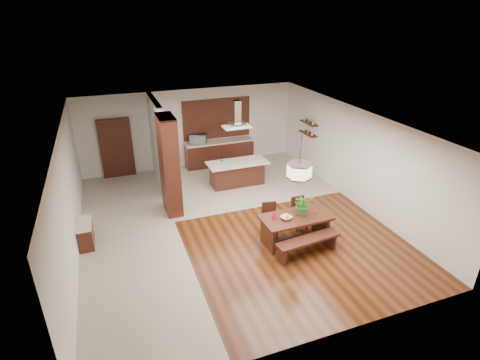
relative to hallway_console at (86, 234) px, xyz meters
name	(u,v)px	position (x,y,z in m)	size (l,w,h in m)	color
room_shell	(229,154)	(3.81, -0.20, 1.75)	(9.00, 9.04, 2.92)	#3D1C0B
tile_hallway	(131,240)	(1.06, -0.20, -0.31)	(2.50, 9.00, 0.01)	#B5AB97
tile_kitchen	(241,180)	(5.06, 2.30, -0.31)	(5.50, 4.00, 0.01)	#B5AB97
soffit_band	(229,123)	(3.81, -0.20, 2.57)	(8.00, 9.00, 0.02)	#412010
partition_pier	(169,166)	(2.41, 1.00, 1.14)	(0.45, 1.00, 2.90)	black
partition_stub	(158,143)	(2.41, 3.10, 1.14)	(0.18, 2.40, 2.90)	silver
hallway_console	(86,234)	(0.00, 0.00, 0.00)	(0.37, 0.88, 0.63)	black
hallway_doorway	(117,148)	(1.11, 4.20, 0.74)	(1.10, 0.20, 2.10)	black
rear_counter	(219,153)	(4.81, 4.00, 0.16)	(2.60, 0.62, 0.95)	black
kitchen_window	(216,119)	(4.81, 4.26, 1.44)	(2.60, 0.08, 1.50)	#9F5A2F
shelf_lower	(308,134)	(7.68, 2.40, 1.08)	(0.26, 0.90, 0.04)	black
shelf_upper	(309,123)	(7.68, 2.40, 1.49)	(0.26, 0.90, 0.04)	black
dining_table	(295,223)	(5.06, -1.71, 0.23)	(1.80, 0.93, 0.74)	black
dining_bench	(308,247)	(5.08, -2.35, -0.08)	(1.67, 0.36, 0.47)	black
dining_chair_left	(270,220)	(4.60, -1.18, 0.13)	(0.39, 0.39, 0.88)	black
dining_chair_right	(300,213)	(5.49, -1.15, 0.13)	(0.39, 0.39, 0.88)	black
pendant_lantern	(300,161)	(5.06, -1.71, 1.93)	(0.64, 0.64, 1.31)	beige
foliage_plant	(303,204)	(5.28, -1.66, 0.70)	(0.50, 0.43, 0.55)	#2E7727
fruit_bowl	(286,217)	(4.78, -1.73, 0.46)	(0.28, 0.28, 0.07)	#BBB1A4
napkin_cone	(275,215)	(4.51, -1.62, 0.54)	(0.14, 0.14, 0.22)	red
gold_ornament	(316,213)	(5.58, -1.81, 0.47)	(0.06, 0.06, 0.09)	gold
kitchen_island	(237,173)	(4.83, 2.04, 0.11)	(2.03, 0.89, 0.84)	black
range_hood	(237,114)	(4.83, 2.05, 2.15)	(0.90, 0.55, 0.87)	silver
island_cup	(250,160)	(5.26, 1.96, 0.57)	(0.13, 0.13, 0.10)	silver
microwave	(198,139)	(4.00, 3.98, 0.80)	(0.60, 0.40, 0.33)	silver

